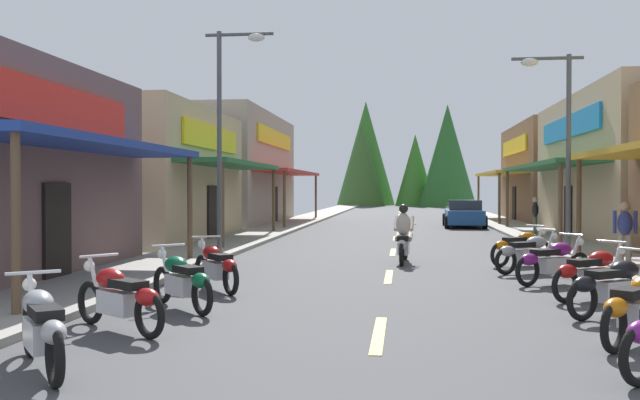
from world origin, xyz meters
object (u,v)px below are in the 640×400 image
streetlamp_right (558,125)px  motorcycle_parked_left_3 (216,266)px  motorcycle_parked_right_6 (521,247)px  motorcycle_parked_left_2 (182,280)px  motorcycle_parked_right_1 (638,306)px  motorcycle_parked_right_3 (592,272)px  motorcycle_parked_right_4 (553,261)px  pedestrian_by_shop (625,230)px  pedestrian_browsing (535,214)px  motorcycle_parked_right_5 (529,252)px  motorcycle_parked_left_1 (119,296)px  streetlamp_left (229,112)px  rider_cruising_lead (404,239)px  motorcycle_parked_left_0 (42,327)px  parked_car_curbside (464,214)px  motorcycle_parked_right_2 (614,285)px

streetlamp_right → motorcycle_parked_left_3: 11.40m
motorcycle_parked_right_6 → motorcycle_parked_left_2: same height
motorcycle_parked_right_6 → motorcycle_parked_right_1: bearing=-127.5°
motorcycle_parked_right_6 → motorcycle_parked_left_2: size_ratio=1.09×
motorcycle_parked_left_2 → motorcycle_parked_left_3: bearing=-43.1°
streetlamp_right → motorcycle_parked_right_3: size_ratio=3.33×
motorcycle_parked_right_4 → pedestrian_by_shop: 3.87m
pedestrian_by_shop → pedestrian_browsing: (-0.08, 11.27, -0.01)m
motorcycle_parked_right_5 → motorcycle_parked_right_6: size_ratio=1.03×
motorcycle_parked_right_5 → motorcycle_parked_right_4: bearing=-120.3°
motorcycle_parked_left_2 → pedestrian_by_shop: 11.33m
motorcycle_parked_right_6 → motorcycle_parked_left_1: same height
motorcycle_parked_right_5 → motorcycle_parked_left_2: bearing=-173.9°
streetlamp_left → pedestrian_by_shop: (10.47, -1.85, -3.26)m
motorcycle_parked_right_3 → motorcycle_parked_right_6: same height
motorcycle_parked_right_4 → rider_cruising_lead: 4.78m
motorcycle_parked_right_5 → motorcycle_parked_left_3: 7.43m
motorcycle_parked_right_1 → rider_cruising_lead: rider_cruising_lead is taller
motorcycle_parked_left_0 → motorcycle_parked_right_4: bearing=-80.5°
motorcycle_parked_right_5 → parked_car_curbside: (0.16, 19.43, 0.20)m
motorcycle_parked_left_2 → motorcycle_parked_right_6: bearing=-85.5°
motorcycle_parked_right_6 → motorcycle_parked_left_1: 11.38m
motorcycle_parked_right_5 → motorcycle_parked_left_2: same height
streetlamp_right → motorcycle_parked_left_1: bearing=-126.2°
motorcycle_parked_right_1 → motorcycle_parked_left_2: size_ratio=1.06×
motorcycle_parked_right_1 → motorcycle_parked_left_3: (-6.57, 3.83, 0.00)m
streetlamp_left → motorcycle_parked_right_2: streetlamp_left is taller
motorcycle_parked_left_1 → rider_cruising_lead: size_ratio=0.84×
motorcycle_parked_left_2 → motorcycle_parked_right_3: bearing=-118.4°
motorcycle_parked_left_0 → pedestrian_browsing: bearing=-61.2°
motorcycle_parked_right_2 → motorcycle_parked_left_2: 6.83m
streetlamp_right → pedestrian_by_shop: size_ratio=3.50×
pedestrian_browsing → parked_car_curbside: (-2.27, 6.99, -0.26)m
streetlamp_right → parked_car_curbside: (-1.30, 15.57, -3.12)m
motorcycle_parked_left_0 → motorcycle_parked_left_2: 3.89m
motorcycle_parked_right_6 → motorcycle_parked_left_2: 9.82m
motorcycle_parked_right_3 → parked_car_curbside: parked_car_curbside is taller
motorcycle_parked_right_3 → rider_cruising_lead: bearing=82.7°
motorcycle_parked_left_0 → pedestrian_by_shop: (9.29, 10.73, 0.47)m
motorcycle_parked_right_1 → motorcycle_parked_left_1: (-6.86, -0.05, 0.00)m
motorcycle_parked_right_2 → motorcycle_parked_left_2: (-6.83, -0.20, 0.00)m
streetlamp_right → motorcycle_parked_left_0: 16.09m
motorcycle_parked_right_2 → motorcycle_parked_left_3: same height
motorcycle_parked_right_3 → motorcycle_parked_right_2: bearing=-131.7°
motorcycle_parked_right_2 → motorcycle_parked_left_0: 8.20m
motorcycle_parked_right_5 → motorcycle_parked_right_6: 1.61m
motorcycle_parked_left_0 → pedestrian_by_shop: pedestrian_by_shop is taller
streetlamp_right → rider_cruising_lead: size_ratio=2.71×
pedestrian_browsing → motorcycle_parked_left_0: bearing=74.9°
motorcycle_parked_right_4 → pedestrian_browsing: bearing=44.8°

